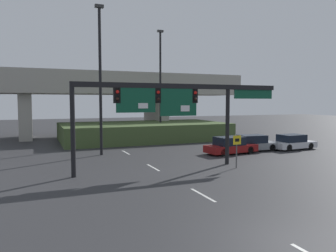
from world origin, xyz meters
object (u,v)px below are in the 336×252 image
(speed_limit_sign, at_px, (237,146))
(highway_light_pole_near, at_px, (160,82))
(parked_sedan_far_right, at_px, (292,142))
(signal_gantry, at_px, (174,100))
(highway_light_pole_far, at_px, (100,76))
(parked_sedan_mid_right, at_px, (253,143))
(parked_sedan_near_right, at_px, (230,146))

(speed_limit_sign, distance_m, highway_light_pole_near, 19.04)
(highway_light_pole_near, height_order, parked_sedan_far_right, highway_light_pole_near)
(signal_gantry, distance_m, highway_light_pole_far, 8.41)
(speed_limit_sign, relative_size, parked_sedan_mid_right, 0.48)
(speed_limit_sign, bearing_deg, signal_gantry, 160.58)
(signal_gantry, height_order, parked_sedan_far_right, signal_gantry)
(speed_limit_sign, relative_size, highway_light_pole_far, 0.18)
(signal_gantry, distance_m, speed_limit_sign, 5.22)
(highway_light_pole_near, height_order, parked_sedan_near_right, highway_light_pole_near)
(signal_gantry, bearing_deg, speed_limit_sign, -19.42)
(highway_light_pole_near, xyz_separation_m, parked_sedan_far_right, (8.25, -12.87, -6.13))
(highway_light_pole_near, distance_m, parked_sedan_near_right, 14.34)
(speed_limit_sign, bearing_deg, parked_sedan_mid_right, 45.82)
(parked_sedan_far_right, bearing_deg, speed_limit_sign, -154.01)
(signal_gantry, bearing_deg, parked_sedan_near_right, 29.29)
(highway_light_pole_far, bearing_deg, parked_sedan_mid_right, -12.22)
(highway_light_pole_far, bearing_deg, signal_gantry, -65.78)
(signal_gantry, relative_size, highway_light_pole_far, 1.19)
(signal_gantry, bearing_deg, highway_light_pole_near, 71.79)
(highway_light_pole_near, relative_size, highway_light_pole_far, 1.04)
(highway_light_pole_far, distance_m, parked_sedan_near_right, 12.39)
(parked_sedan_near_right, bearing_deg, signal_gantry, -156.63)
(signal_gantry, xyz_separation_m, parked_sedan_near_right, (6.99, 3.92, -3.86))
(parked_sedan_near_right, distance_m, parked_sedan_mid_right, 2.92)
(speed_limit_sign, relative_size, parked_sedan_near_right, 0.48)
(highway_light_pole_near, bearing_deg, parked_sedan_far_right, -57.35)
(parked_sedan_near_right, relative_size, parked_sedan_mid_right, 1.02)
(highway_light_pole_near, distance_m, parked_sedan_far_right, 16.47)
(signal_gantry, relative_size, highway_light_pole_near, 1.14)
(highway_light_pole_near, relative_size, parked_sedan_mid_right, 2.76)
(parked_sedan_mid_right, bearing_deg, highway_light_pole_far, 173.13)
(highway_light_pole_far, xyz_separation_m, parked_sedan_far_right, (17.13, -3.51, -5.86))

